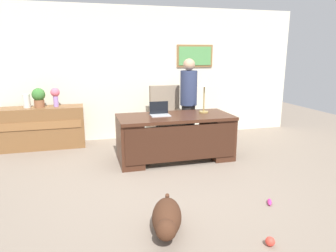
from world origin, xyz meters
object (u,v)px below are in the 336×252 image
object	(u,v)px
credenza	(43,128)
dog_toy_ball	(270,241)
person_standing	(188,102)
laptop	(160,112)
desk_lamp	(204,83)
potted_plant	(39,97)
vase_empty	(27,101)
vase_with_flowers	(55,95)
armchair	(167,118)
dog_toy_bone	(270,202)
desk	(175,136)
dog_lying	(167,218)

from	to	relation	value
credenza	dog_toy_ball	distance (m)	4.57
person_standing	laptop	bearing A→B (deg)	-139.08
desk_lamp	potted_plant	world-z (taller)	desk_lamp
desk_lamp	vase_empty	bearing A→B (deg)	158.73
vase_with_flowers	potted_plant	world-z (taller)	potted_plant
armchair	vase_with_flowers	distance (m)	2.16
laptop	vase_empty	size ratio (longest dim) A/B	1.26
vase_empty	dog_toy_ball	distance (m)	4.77
desk_lamp	dog_toy_bone	world-z (taller)	desk_lamp
credenza	potted_plant	xyz separation A→B (m)	(-0.02, 0.00, 0.59)
armchair	vase_with_flowers	xyz separation A→B (m)	(-2.08, 0.31, 0.51)
dog_toy_ball	dog_toy_bone	distance (m)	0.86
credenza	person_standing	size ratio (longest dim) A/B	0.90
desk	laptop	distance (m)	0.48
vase_with_flowers	vase_empty	distance (m)	0.52
person_standing	vase_with_flowers	world-z (taller)	person_standing
desk_lamp	potted_plant	size ratio (longest dim) A/B	1.79
vase_with_flowers	dog_toy_bone	size ratio (longest dim) A/B	2.25
armchair	dog_toy_ball	distance (m)	3.60
laptop	potted_plant	distance (m)	2.35
desk_lamp	laptop	bearing A→B (deg)	-177.72
dog_lying	vase_with_flowers	bearing A→B (deg)	110.26
dog_lying	potted_plant	world-z (taller)	potted_plant
desk	dog_toy_bone	size ratio (longest dim) A/B	11.98
credenza	desk_lamp	distance (m)	3.15
credenza	dog_toy_ball	bearing A→B (deg)	-58.19
laptop	dog_toy_bone	bearing A→B (deg)	-65.57
armchair	desk_lamp	size ratio (longest dim) A/B	1.78
desk	potted_plant	bearing A→B (deg)	149.75
vase_with_flowers	dog_toy_ball	size ratio (longest dim) A/B	3.97
dog_lying	dog_toy_bone	size ratio (longest dim) A/B	4.81
dog_toy_ball	armchair	bearing A→B (deg)	90.83
credenza	vase_with_flowers	xyz separation A→B (m)	(0.27, 0.00, 0.62)
person_standing	desk_lamp	bearing A→B (deg)	-82.73
desk_lamp	desk	bearing A→B (deg)	-165.99
armchair	laptop	distance (m)	1.02
person_standing	potted_plant	world-z (taller)	person_standing
credenza	vase_empty	world-z (taller)	vase_empty
desk	desk_lamp	size ratio (longest dim) A/B	2.95
desk_lamp	dog_toy_bone	xyz separation A→B (m)	(0.08, -1.97, -1.25)
potted_plant	credenza	bearing A→B (deg)	-3.53
dog_lying	dog_toy_ball	distance (m)	1.01
dog_toy_ball	dog_toy_bone	world-z (taller)	dog_toy_ball
vase_with_flowers	dog_toy_bone	xyz separation A→B (m)	(2.60, -3.15, -0.99)
vase_empty	dog_toy_bone	size ratio (longest dim) A/B	1.60
dog_toy_bone	dog_lying	bearing A→B (deg)	-169.72
person_standing	armchair	bearing A→B (deg)	142.85
desk	credenza	size ratio (longest dim) A/B	1.26
credenza	potted_plant	bearing A→B (deg)	176.47
laptop	vase_empty	xyz separation A→B (m)	(-2.23, 1.21, 0.10)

